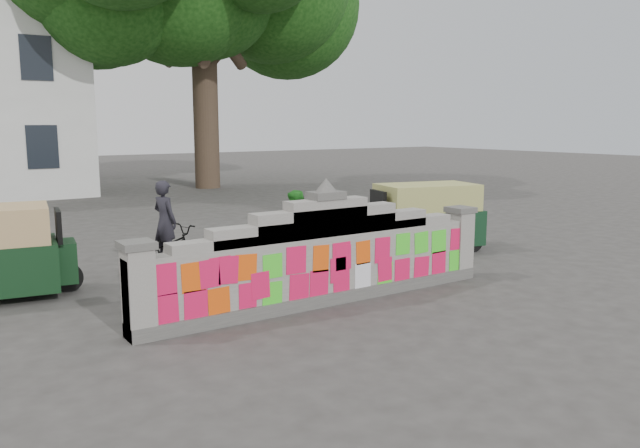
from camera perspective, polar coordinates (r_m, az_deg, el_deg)
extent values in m
plane|color=#383533|center=(10.10, 0.55, -7.21)|extent=(100.00, 100.00, 0.00)
cube|color=#4C4C49|center=(10.08, 0.55, -6.66)|extent=(6.40, 0.42, 0.20)
cube|color=gray|center=(9.95, 0.55, -3.89)|extent=(6.40, 0.32, 1.00)
cube|color=gray|center=(9.84, 0.56, -0.66)|extent=(5.20, 0.32, 0.14)
cube|color=gray|center=(9.83, 0.56, -0.26)|extent=(4.00, 0.32, 0.28)
cube|color=gray|center=(9.81, 0.56, 0.21)|extent=(2.60, 0.32, 0.44)
cube|color=gray|center=(9.80, 0.56, 0.61)|extent=(1.40, 0.32, 0.58)
cube|color=#4C4C49|center=(9.76, 0.57, 2.64)|extent=(0.55, 0.36, 0.12)
cone|color=#4C4C49|center=(9.74, 0.57, 3.58)|extent=(0.36, 0.36, 0.22)
cube|color=gray|center=(8.64, -16.24, -6.15)|extent=(0.36, 0.40, 1.24)
cube|color=#4C4C49|center=(8.50, -16.44, -1.85)|extent=(0.44, 0.44, 0.10)
cube|color=gray|center=(11.89, 12.61, -1.86)|extent=(0.36, 0.40, 1.24)
cube|color=#4C4C49|center=(11.79, 12.72, 1.29)|extent=(0.44, 0.44, 0.10)
cylinder|color=#38281E|center=(28.41, -10.38, 9.32)|extent=(1.10, 1.10, 6.00)
imported|color=black|center=(12.25, -13.89, -2.36)|extent=(1.84, 1.09, 0.91)
imported|color=black|center=(12.20, -13.95, -0.90)|extent=(0.52, 0.65, 1.55)
imported|color=#288D26|center=(12.17, -2.05, -0.60)|extent=(0.91, 0.96, 1.57)
cube|color=black|center=(11.47, -22.61, -3.16)|extent=(0.59, 0.75, 0.69)
cube|color=black|center=(11.36, -22.79, -0.25)|extent=(0.18, 0.69, 0.59)
cylinder|color=black|center=(11.54, -22.03, -4.56)|extent=(0.50, 0.19, 0.49)
cube|color=black|center=(14.29, 9.70, -0.28)|extent=(2.57, 1.78, 0.78)
cube|color=tan|center=(14.20, 9.77, 2.44)|extent=(2.37, 1.69, 0.59)
cube|color=black|center=(13.72, 5.29, -0.58)|extent=(0.63, 0.78, 0.68)
cube|color=black|center=(13.63, 5.33, 1.85)|extent=(0.24, 0.68, 0.59)
cylinder|color=black|center=(13.73, 4.91, -1.80)|extent=(0.50, 0.23, 0.49)
cylinder|color=black|center=(15.24, 11.50, -0.86)|extent=(0.50, 0.23, 0.49)
cylinder|color=black|center=(14.36, 13.77, -1.55)|extent=(0.50, 0.23, 0.49)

